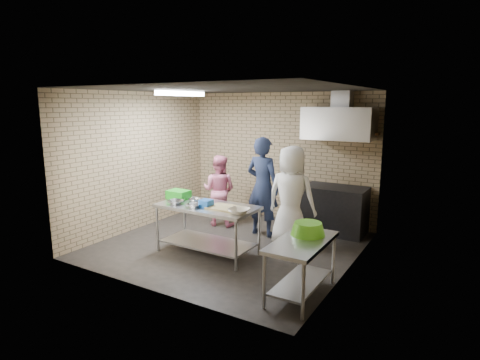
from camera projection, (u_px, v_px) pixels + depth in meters
name	position (u px, v px, depth m)	size (l,w,h in m)	color
floor	(229.00, 245.00, 6.99)	(4.20, 4.20, 0.00)	black
ceiling	(229.00, 89.00, 6.48)	(4.20, 4.20, 0.00)	black
back_wall	(279.00, 157.00, 8.42)	(4.20, 0.06, 2.70)	#9C8761
front_wall	(145.00, 192.00, 5.05)	(4.20, 0.06, 2.70)	#9C8761
left_wall	(140.00, 161.00, 7.80)	(0.06, 4.00, 2.70)	#9C8761
right_wall	(352.00, 182.00, 5.67)	(0.06, 4.00, 2.70)	#9C8761
prep_table	(208.00, 229.00, 6.53)	(1.65, 0.83, 0.83)	#B6BABE
side_counter	(301.00, 268.00, 5.09)	(0.60, 1.20, 0.75)	silver
stove	(334.00, 210.00, 7.61)	(1.20, 0.70, 0.90)	black
range_hood	(339.00, 123.00, 7.34)	(1.30, 0.60, 0.60)	silver
hood_duct	(342.00, 99.00, 7.38)	(0.35, 0.30, 0.30)	#A5A8AD
wall_shelf	(357.00, 133.00, 7.38)	(0.80, 0.20, 0.04)	#3F2B19
fluorescent_fixture	(181.00, 93.00, 7.00)	(0.10, 1.25, 0.08)	white
green_crate	(179.00, 195.00, 6.90)	(0.37, 0.28, 0.15)	green
blue_tub	(206.00, 203.00, 6.34)	(0.18, 0.18, 0.12)	blue
cutting_board	(224.00, 208.00, 6.26)	(0.50, 0.39, 0.03)	tan
mixing_bowl_a	(176.00, 202.00, 6.53)	(0.26, 0.26, 0.06)	#ADAFB4
mixing_bowl_b	(194.00, 201.00, 6.64)	(0.20, 0.20, 0.06)	#B6BABD
mixing_bowl_c	(194.00, 206.00, 6.32)	(0.24, 0.24, 0.06)	silver
ceramic_bowl	(239.00, 211.00, 5.97)	(0.32, 0.32, 0.08)	beige
green_basin	(308.00, 229.00, 5.22)	(0.46, 0.46, 0.17)	#59C626
bottle_red	(344.00, 127.00, 7.49)	(0.07, 0.07, 0.18)	#B22619
bottle_green	(366.00, 128.00, 7.29)	(0.06, 0.06, 0.15)	green
man_navy	(263.00, 187.00, 7.38)	(0.68, 0.45, 1.87)	#151B36
woman_pink	(219.00, 190.00, 8.04)	(0.70, 0.55, 1.45)	pink
woman_white	(291.00, 197.00, 6.81)	(0.87, 0.56, 1.77)	white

